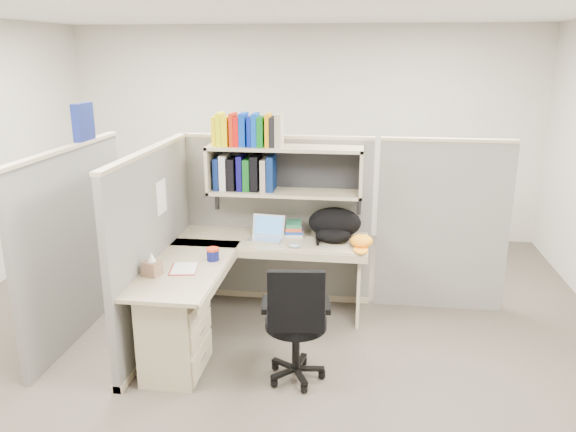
# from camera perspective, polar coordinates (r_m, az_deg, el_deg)

# --- Properties ---
(ground) EXTENTS (6.00, 6.00, 0.00)m
(ground) POSITION_cam_1_polar(r_m,az_deg,el_deg) (4.90, -2.66, -12.56)
(ground) COLOR #36322A
(ground) RESTS_ON ground
(room_shell) EXTENTS (6.00, 6.00, 6.00)m
(room_shell) POSITION_cam_1_polar(r_m,az_deg,el_deg) (4.36, -2.94, 6.43)
(room_shell) COLOR beige
(room_shell) RESTS_ON ground
(cubicle) EXTENTS (3.79, 1.84, 1.95)m
(cubicle) POSITION_cam_1_polar(r_m,az_deg,el_deg) (5.03, -5.99, -0.62)
(cubicle) COLOR slate
(cubicle) RESTS_ON ground
(desk) EXTENTS (1.74, 1.75, 0.73)m
(desk) POSITION_cam_1_polar(r_m,az_deg,el_deg) (4.54, -8.51, -8.99)
(desk) COLOR tan
(desk) RESTS_ON ground
(laptop) EXTENTS (0.33, 0.33, 0.22)m
(laptop) POSITION_cam_1_polar(r_m,az_deg,el_deg) (5.06, -2.29, -1.27)
(laptop) COLOR silver
(laptop) RESTS_ON desk
(backpack) EXTENTS (0.54, 0.45, 0.28)m
(backpack) POSITION_cam_1_polar(r_m,az_deg,el_deg) (5.07, 4.73, -0.89)
(backpack) COLOR black
(backpack) RESTS_ON desk
(orange_cap) EXTENTS (0.21, 0.24, 0.11)m
(orange_cap) POSITION_cam_1_polar(r_m,az_deg,el_deg) (4.93, 7.48, -2.53)
(orange_cap) COLOR orange
(orange_cap) RESTS_ON desk
(snack_canister) EXTENTS (0.11, 0.11, 0.10)m
(snack_canister) POSITION_cam_1_polar(r_m,az_deg,el_deg) (4.63, -7.64, -3.84)
(snack_canister) COLOR #0E1356
(snack_canister) RESTS_ON desk
(tissue_box) EXTENTS (0.14, 0.14, 0.18)m
(tissue_box) POSITION_cam_1_polar(r_m,az_deg,el_deg) (4.39, -13.66, -4.78)
(tissue_box) COLOR #8A674E
(tissue_box) RESTS_ON desk
(mouse) EXTENTS (0.11, 0.09, 0.04)m
(mouse) POSITION_cam_1_polar(r_m,az_deg,el_deg) (4.88, 0.67, -3.04)
(mouse) COLOR #859EBD
(mouse) RESTS_ON desk
(paper_cup) EXTENTS (0.08, 0.08, 0.10)m
(paper_cup) POSITION_cam_1_polar(r_m,az_deg,el_deg) (5.26, -1.55, -1.22)
(paper_cup) COLOR silver
(paper_cup) RESTS_ON desk
(book_stack) EXTENTS (0.19, 0.25, 0.11)m
(book_stack) POSITION_cam_1_polar(r_m,az_deg,el_deg) (5.23, 0.61, -1.25)
(book_stack) COLOR gray
(book_stack) RESTS_ON desk
(loose_paper) EXTENTS (0.23, 0.28, 0.00)m
(loose_paper) POSITION_cam_1_polar(r_m,az_deg,el_deg) (4.51, -10.49, -5.23)
(loose_paper) COLOR white
(loose_paper) RESTS_ON desk
(task_chair) EXTENTS (0.52, 0.48, 0.95)m
(task_chair) POSITION_cam_1_polar(r_m,az_deg,el_deg) (4.20, 0.81, -12.59)
(task_chair) COLOR black
(task_chair) RESTS_ON ground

